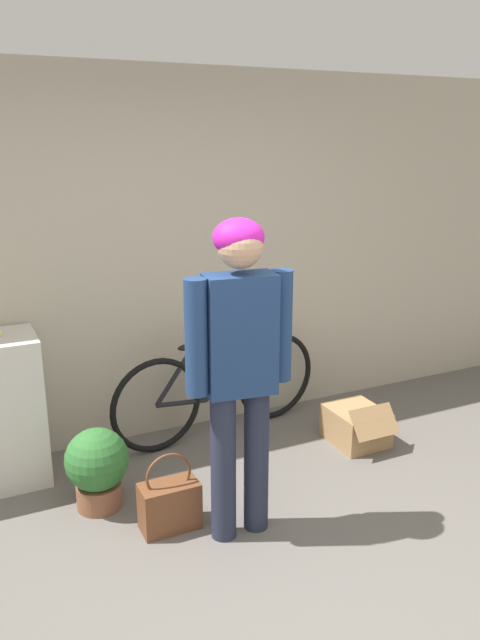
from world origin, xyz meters
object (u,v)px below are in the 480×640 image
object	(u,v)px
person	(240,353)
potted_plant	(97,466)
cardboard_box	(356,425)
bicycle	(219,387)
handbag	(170,504)

from	to	relation	value
person	potted_plant	bearing A→B (deg)	146.10
person	cardboard_box	xyz separation A→B (m)	(1.22, 0.61, -0.93)
bicycle	cardboard_box	distance (m)	1.03
handbag	potted_plant	size ratio (longest dim) A/B	0.93
cardboard_box	potted_plant	size ratio (longest dim) A/B	0.97
person	handbag	world-z (taller)	person
person	potted_plant	size ratio (longest dim) A/B	3.52
bicycle	potted_plant	xyz separation A→B (m)	(-1.04, -0.58, -0.10)
bicycle	handbag	distance (m)	1.23
person	cardboard_box	size ratio (longest dim) A/B	3.61
person	cardboard_box	bearing A→B (deg)	33.97
handbag	potted_plant	world-z (taller)	potted_plant
cardboard_box	potted_plant	distance (m)	1.88
bicycle	handbag	xyz separation A→B (m)	(-0.73, -0.96, -0.22)
potted_plant	handbag	bearing A→B (deg)	-51.04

